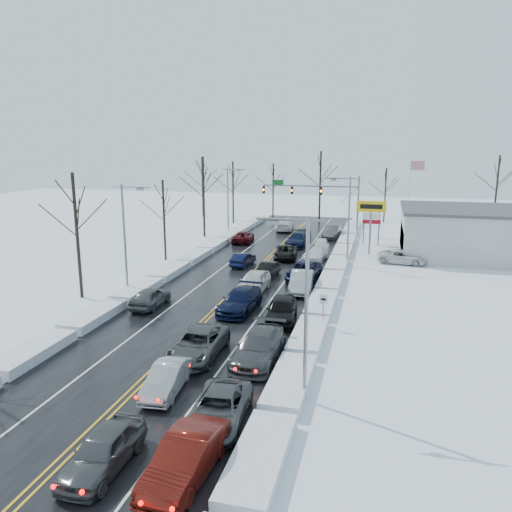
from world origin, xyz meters
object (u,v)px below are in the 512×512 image
(flagpole, at_px, (410,191))
(oncoming_car_0, at_px, (243,266))
(traffic_signal_mast, at_px, (321,194))
(dealership_building, at_px, (498,233))
(tires_plus_sign, at_px, (371,210))
(queued_car_0, at_px, (104,468))

(flagpole, xyz_separation_m, oncoming_car_0, (-16.94, -22.49, -5.93))
(flagpole, bearing_deg, traffic_signal_mast, -170.27)
(dealership_building, bearing_deg, oncoming_car_0, -157.83)
(dealership_building, xyz_separation_m, oncoming_car_0, (-25.74, -10.49, -2.66))
(flagpole, bearing_deg, dealership_building, -53.73)
(traffic_signal_mast, distance_m, tires_plus_sign, 13.92)
(tires_plus_sign, xyz_separation_m, oncoming_car_0, (-12.26, -8.48, -4.99))
(dealership_building, bearing_deg, tires_plus_sign, -171.53)
(flagpole, height_order, dealership_building, flagpole)
(traffic_signal_mast, distance_m, dealership_building, 23.01)
(traffic_signal_mast, relative_size, dealership_building, 0.65)
(queued_car_0, height_order, oncoming_car_0, queued_car_0)
(tires_plus_sign, distance_m, dealership_building, 13.82)
(tires_plus_sign, relative_size, queued_car_0, 1.34)
(dealership_building, bearing_deg, traffic_signal_mast, 154.05)
(flagpole, relative_size, dealership_building, 0.49)
(tires_plus_sign, height_order, oncoming_car_0, tires_plus_sign)
(traffic_signal_mast, height_order, dealership_building, traffic_signal_mast)
(traffic_signal_mast, height_order, tires_plus_sign, traffic_signal_mast)
(dealership_building, height_order, oncoming_car_0, dealership_building)
(flagpole, bearing_deg, queued_car_0, -103.57)
(queued_car_0, bearing_deg, traffic_signal_mast, 88.76)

